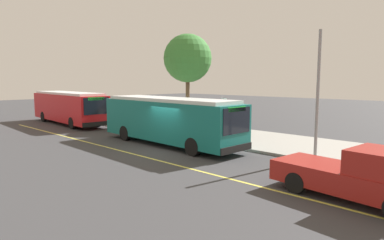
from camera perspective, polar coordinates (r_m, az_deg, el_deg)
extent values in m
plane|color=#38383A|center=(19.74, -3.97, -5.02)|extent=(120.00, 120.00, 0.00)
cube|color=gray|center=(24.08, 6.74, -2.72)|extent=(44.00, 6.40, 0.15)
cube|color=#E0D64C|center=(18.38, -9.11, -5.96)|extent=(36.00, 0.14, 0.01)
cube|color=#146B66|center=(20.95, -3.95, -0.04)|extent=(10.71, 2.82, 2.40)
cube|color=silver|center=(20.83, -3.98, 3.51)|extent=(9.86, 2.54, 0.20)
cube|color=black|center=(17.21, 7.65, -0.12)|extent=(0.09, 2.17, 1.34)
cube|color=black|center=(21.77, -1.37, 1.00)|extent=(9.37, 0.27, 1.06)
cube|color=silver|center=(21.94, -1.35, -2.30)|extent=(10.12, 0.28, 0.28)
cube|color=#26D83F|center=(17.15, 7.70, 1.83)|extent=(0.07, 1.40, 0.24)
cube|color=black|center=(17.43, 7.62, -4.87)|extent=(0.14, 2.50, 0.36)
cylinder|color=black|center=(19.59, 4.96, -3.63)|extent=(1.01, 0.30, 1.00)
cylinder|color=black|center=(17.93, 0.13, -4.58)|extent=(1.01, 0.30, 1.00)
cylinder|color=black|center=(24.27, -6.75, -1.63)|extent=(1.01, 0.30, 1.00)
cylinder|color=black|center=(22.95, -11.32, -2.20)|extent=(1.01, 0.30, 1.00)
cube|color=red|center=(32.93, -20.29, 2.05)|extent=(11.19, 3.17, 2.40)
cube|color=silver|center=(32.86, -20.38, 4.31)|extent=(10.29, 2.87, 0.20)
cube|color=black|center=(27.86, -15.98, 2.31)|extent=(0.16, 2.17, 1.34)
cube|color=black|center=(33.42, -18.26, 2.68)|extent=(9.72, 0.59, 1.06)
cube|color=white|center=(33.53, -18.18, 0.52)|extent=(10.49, 0.63, 0.28)
cube|color=#26D83F|center=(27.81, -16.01, 3.51)|extent=(0.11, 1.40, 0.24)
cube|color=black|center=(27.99, -15.87, -0.66)|extent=(0.22, 2.50, 0.36)
cylinder|color=black|center=(30.40, -15.73, -0.14)|extent=(1.01, 0.34, 1.00)
cylinder|color=black|center=(29.44, -19.74, -0.50)|extent=(1.01, 0.34, 1.00)
cylinder|color=black|center=(36.52, -20.53, 0.81)|extent=(1.01, 0.34, 1.00)
cylinder|color=black|center=(35.72, -23.96, 0.53)|extent=(1.01, 0.34, 1.00)
cube|color=maroon|center=(12.73, 25.76, -9.21)|extent=(5.57, 2.53, 0.75)
cylinder|color=black|center=(14.27, 21.22, -8.52)|extent=(0.78, 0.31, 0.76)
cylinder|color=black|center=(12.77, 17.26, -10.16)|extent=(0.78, 0.31, 0.76)
cylinder|color=#333338|center=(24.40, 6.97, 0.42)|extent=(0.10, 0.10, 2.40)
cylinder|color=#333338|center=(23.38, 5.04, 0.17)|extent=(0.10, 0.10, 2.40)
cylinder|color=#333338|center=(26.04, 2.41, 0.87)|extent=(0.10, 0.10, 2.40)
cylinder|color=#333338|center=(25.09, 0.44, 0.65)|extent=(0.10, 0.10, 2.40)
cube|color=#333338|center=(24.60, 3.68, 3.41)|extent=(2.90, 1.60, 0.08)
cube|color=#4C606B|center=(25.20, 4.62, 0.66)|extent=(2.47, 0.04, 2.16)
cube|color=navy|center=(25.57, 1.44, 0.66)|extent=(0.06, 1.11, 1.82)
cube|color=brown|center=(24.77, 4.13, -1.20)|extent=(1.60, 0.44, 0.06)
cube|color=brown|center=(24.91, 4.49, -0.50)|extent=(1.60, 0.05, 0.44)
cube|color=#333338|center=(25.26, 2.88, -1.55)|extent=(0.08, 0.40, 0.45)
cube|color=#333338|center=(24.35, 5.42, -1.88)|extent=(0.08, 0.40, 0.45)
cylinder|color=#333338|center=(21.13, 5.46, 0.01)|extent=(0.07, 0.07, 2.80)
cube|color=white|center=(21.01, 5.46, 2.98)|extent=(0.44, 0.03, 0.56)
cube|color=red|center=(21.00, 5.44, 2.98)|extent=(0.40, 0.01, 0.16)
cylinder|color=#282D47|center=(23.97, -0.81, -1.51)|extent=(0.14, 0.14, 0.85)
cylinder|color=#282D47|center=(23.85, -1.12, -1.55)|extent=(0.14, 0.14, 0.85)
cube|color=#338C4C|center=(23.81, -0.97, 0.22)|extent=(0.24, 0.40, 0.62)
sphere|color=tan|center=(23.77, -0.97, 1.23)|extent=(0.22, 0.22, 0.22)
cylinder|color=brown|center=(30.30, -0.74, 3.44)|extent=(0.36, 0.36, 4.22)
sphere|color=#387A33|center=(30.31, -0.75, 10.49)|extent=(4.30, 4.30, 4.30)
cylinder|color=gray|center=(18.11, 20.65, 4.19)|extent=(0.16, 0.16, 6.40)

